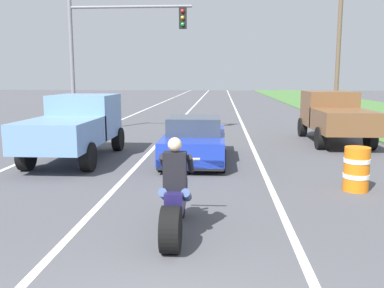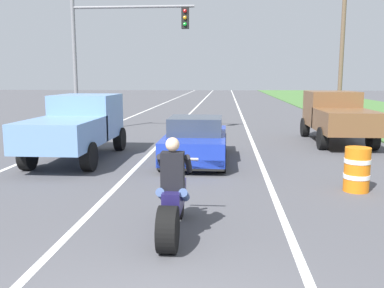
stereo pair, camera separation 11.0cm
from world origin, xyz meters
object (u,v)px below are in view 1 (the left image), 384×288
(motorcycle_with_rider, at_px, (175,201))
(pickup_truck_left_lane_light_blue, at_px, (76,124))
(pickup_truck_right_shoulder_brown, at_px, (334,115))
(construction_barrel_nearest, at_px, (356,169))
(sports_car_blue, at_px, (195,141))
(traffic_light_mast_near, at_px, (110,43))

(motorcycle_with_rider, distance_m, pickup_truck_left_lane_light_blue, 7.25)
(motorcycle_with_rider, relative_size, pickup_truck_left_lane_light_blue, 0.46)
(motorcycle_with_rider, distance_m, pickup_truck_right_shoulder_brown, 11.45)
(motorcycle_with_rider, bearing_deg, construction_barrel_nearest, 38.90)
(pickup_truck_left_lane_light_blue, distance_m, construction_barrel_nearest, 8.18)
(motorcycle_with_rider, height_order, construction_barrel_nearest, motorcycle_with_rider)
(sports_car_blue, bearing_deg, traffic_light_mast_near, 124.24)
(motorcycle_with_rider, xyz_separation_m, sports_car_blue, (-0.07, 6.23, 0.04))
(traffic_light_mast_near, bearing_deg, sports_car_blue, -55.76)
(pickup_truck_right_shoulder_brown, xyz_separation_m, traffic_light_mast_near, (-9.41, 2.17, 2.95))
(pickup_truck_left_lane_light_blue, xyz_separation_m, traffic_light_mast_near, (-0.51, 6.22, 2.95))
(sports_car_blue, relative_size, pickup_truck_left_lane_light_blue, 0.90)
(motorcycle_with_rider, height_order, sports_car_blue, motorcycle_with_rider)
(traffic_light_mast_near, relative_size, construction_barrel_nearest, 6.00)
(pickup_truck_left_lane_light_blue, xyz_separation_m, construction_barrel_nearest, (7.53, -3.13, -0.60))
(pickup_truck_left_lane_light_blue, xyz_separation_m, pickup_truck_right_shoulder_brown, (8.89, 4.05, 0.00))
(sports_car_blue, height_order, pickup_truck_left_lane_light_blue, pickup_truck_left_lane_light_blue)
(motorcycle_with_rider, relative_size, construction_barrel_nearest, 2.21)
(traffic_light_mast_near, bearing_deg, pickup_truck_left_lane_light_blue, -85.28)
(pickup_truck_right_shoulder_brown, bearing_deg, construction_barrel_nearest, -100.72)
(traffic_light_mast_near, xyz_separation_m, construction_barrel_nearest, (8.05, -9.35, -3.55))
(motorcycle_with_rider, bearing_deg, pickup_truck_right_shoulder_brown, 63.34)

